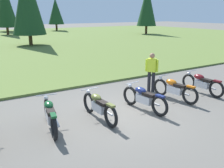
# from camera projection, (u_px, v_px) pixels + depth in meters

# --- Properties ---
(ground_plane) EXTENTS (140.00, 140.00, 0.00)m
(ground_plane) POSITION_uv_depth(u_px,v_px,m) (122.00, 114.00, 8.62)
(ground_plane) COLOR #605B54
(motorcycle_british_green) EXTENTS (0.67, 2.08, 0.88)m
(motorcycle_british_green) POSITION_uv_depth(u_px,v_px,m) (50.00, 115.00, 7.40)
(motorcycle_british_green) COLOR black
(motorcycle_british_green) RESTS_ON ground
(motorcycle_olive) EXTENTS (0.62, 2.10, 0.88)m
(motorcycle_olive) POSITION_uv_depth(u_px,v_px,m) (99.00, 106.00, 8.07)
(motorcycle_olive) COLOR black
(motorcycle_olive) RESTS_ON ground
(motorcycle_navy) EXTENTS (0.62, 2.10, 0.88)m
(motorcycle_navy) POSITION_uv_depth(u_px,v_px,m) (144.00, 98.00, 8.84)
(motorcycle_navy) COLOR black
(motorcycle_navy) RESTS_ON ground
(motorcycle_orange) EXTENTS (0.63, 2.10, 0.88)m
(motorcycle_orange) POSITION_uv_depth(u_px,v_px,m) (174.00, 89.00, 9.90)
(motorcycle_orange) COLOR black
(motorcycle_orange) RESTS_ON ground
(motorcycle_maroon) EXTENTS (0.62, 2.10, 0.88)m
(motorcycle_maroon) POSITION_uv_depth(u_px,v_px,m) (202.00, 83.00, 10.70)
(motorcycle_maroon) COLOR black
(motorcycle_maroon) RESTS_ON ground
(rider_near_row_end) EXTENTS (0.40, 0.45, 1.67)m
(rider_near_row_end) POSITION_uv_depth(u_px,v_px,m) (152.00, 70.00, 10.79)
(rider_near_row_end) COLOR black
(rider_near_row_end) RESTS_ON ground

